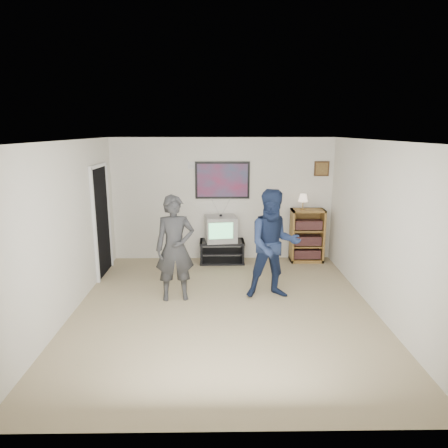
{
  "coord_description": "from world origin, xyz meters",
  "views": [
    {
      "loc": [
        -0.08,
        -5.56,
        2.65
      ],
      "look_at": [
        0.01,
        0.76,
        1.15
      ],
      "focal_mm": 32.0,
      "sensor_mm": 36.0,
      "label": 1
    }
  ],
  "objects_px": {
    "bookshelf": "(307,235)",
    "person_short": "(274,245)",
    "person_tall": "(175,248)",
    "media_stand": "(222,251)",
    "crt_television": "(221,229)"
  },
  "relations": [
    {
      "from": "crt_television",
      "to": "person_tall",
      "type": "distance_m",
      "value": 1.95
    },
    {
      "from": "person_tall",
      "to": "person_short",
      "type": "height_order",
      "value": "person_short"
    },
    {
      "from": "bookshelf",
      "to": "person_short",
      "type": "bearing_deg",
      "value": -117.48
    },
    {
      "from": "crt_television",
      "to": "bookshelf",
      "type": "height_order",
      "value": "bookshelf"
    },
    {
      "from": "media_stand",
      "to": "bookshelf",
      "type": "xyz_separation_m",
      "value": [
        1.73,
        0.05,
        0.32
      ]
    },
    {
      "from": "media_stand",
      "to": "crt_television",
      "type": "bearing_deg",
      "value": 179.11
    },
    {
      "from": "person_tall",
      "to": "media_stand",
      "type": "bearing_deg",
      "value": 58.29
    },
    {
      "from": "media_stand",
      "to": "person_short",
      "type": "height_order",
      "value": "person_short"
    },
    {
      "from": "bookshelf",
      "to": "person_short",
      "type": "xyz_separation_m",
      "value": [
        -0.93,
        -1.8,
        0.34
      ]
    },
    {
      "from": "media_stand",
      "to": "person_short",
      "type": "relative_size",
      "value": 0.52
    },
    {
      "from": "person_short",
      "to": "media_stand",
      "type": "bearing_deg",
      "value": 110.99
    },
    {
      "from": "crt_television",
      "to": "person_tall",
      "type": "bearing_deg",
      "value": -120.25
    },
    {
      "from": "media_stand",
      "to": "person_short",
      "type": "bearing_deg",
      "value": -66.29
    },
    {
      "from": "crt_television",
      "to": "person_short",
      "type": "height_order",
      "value": "person_short"
    },
    {
      "from": "person_short",
      "to": "crt_television",
      "type": "bearing_deg",
      "value": 111.64
    }
  ]
}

